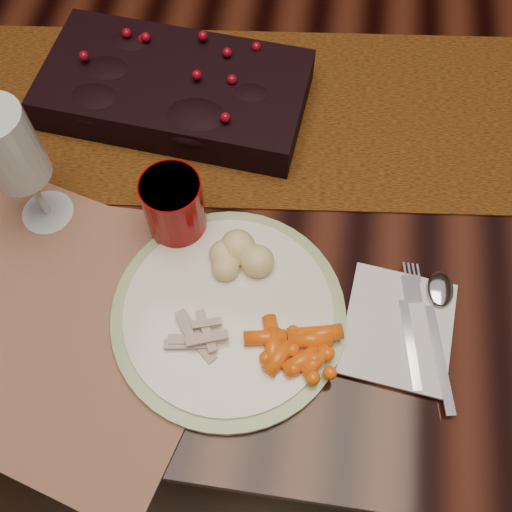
# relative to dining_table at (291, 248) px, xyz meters

# --- Properties ---
(floor) EXTENTS (5.00, 5.00, 0.00)m
(floor) POSITION_rel_dining_table_xyz_m (0.00, 0.00, -0.38)
(floor) COLOR black
(floor) RESTS_ON ground
(dining_table) EXTENTS (1.80, 1.00, 0.75)m
(dining_table) POSITION_rel_dining_table_xyz_m (0.00, 0.00, 0.00)
(dining_table) COLOR black
(dining_table) RESTS_ON floor
(table_runner) EXTENTS (1.66, 0.52, 0.00)m
(table_runner) POSITION_rel_dining_table_xyz_m (-0.05, 0.02, 0.38)
(table_runner) COLOR #361E03
(table_runner) RESTS_ON dining_table
(centerpiece) EXTENTS (0.39, 0.23, 0.08)m
(centerpiece) POSITION_rel_dining_table_xyz_m (-0.19, 0.02, 0.42)
(centerpiece) COLOR black
(centerpiece) RESTS_ON table_runner
(placemat_main) EXTENTS (0.54, 0.45, 0.00)m
(placemat_main) POSITION_rel_dining_table_xyz_m (-0.30, -0.33, 0.38)
(placemat_main) COLOR brown
(placemat_main) RESTS_ON dining_table
(dinner_plate) EXTENTS (0.34, 0.34, 0.02)m
(dinner_plate) POSITION_rel_dining_table_xyz_m (-0.06, -0.30, 0.39)
(dinner_plate) COLOR white
(dinner_plate) RESTS_ON placemat_main
(baby_carrots) EXTENTS (0.12, 0.10, 0.02)m
(baby_carrots) POSITION_rel_dining_table_xyz_m (0.01, -0.35, 0.40)
(baby_carrots) COLOR #FF5D0B
(baby_carrots) RESTS_ON dinner_plate
(mashed_potatoes) EXTENTS (0.09, 0.09, 0.04)m
(mashed_potatoes) POSITION_rel_dining_table_xyz_m (-0.06, -0.24, 0.42)
(mashed_potatoes) COLOR #CEC07F
(mashed_potatoes) RESTS_ON dinner_plate
(turkey_shreds) EXTENTS (0.09, 0.08, 0.02)m
(turkey_shreds) POSITION_rel_dining_table_xyz_m (-0.09, -0.34, 0.40)
(turkey_shreds) COLOR tan
(turkey_shreds) RESTS_ON dinner_plate
(napkin) EXTENTS (0.14, 0.16, 0.01)m
(napkin) POSITION_rel_dining_table_xyz_m (0.15, -0.29, 0.38)
(napkin) COLOR silver
(napkin) RESTS_ON placemat_main
(fork) EXTENTS (0.05, 0.15, 0.00)m
(fork) POSITION_rel_dining_table_xyz_m (0.16, -0.29, 0.39)
(fork) COLOR silver
(fork) RESTS_ON napkin
(spoon) EXTENTS (0.06, 0.17, 0.00)m
(spoon) POSITION_rel_dining_table_xyz_m (0.19, -0.30, 0.39)
(spoon) COLOR #B8B8B8
(spoon) RESTS_ON napkin
(red_cup) EXTENTS (0.08, 0.08, 0.10)m
(red_cup) POSITION_rel_dining_table_xyz_m (-0.15, -0.19, 0.43)
(red_cup) COLOR #7A0000
(red_cup) RESTS_ON placemat_main
(wine_glass) EXTENTS (0.08, 0.08, 0.20)m
(wine_glass) POSITION_rel_dining_table_xyz_m (-0.33, -0.19, 0.47)
(wine_glass) COLOR silver
(wine_glass) RESTS_ON dining_table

